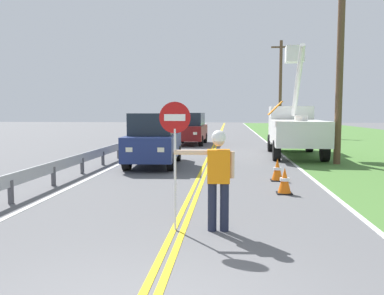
{
  "coord_description": "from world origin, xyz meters",
  "views": [
    {
      "loc": [
        0.91,
        -3.63,
        2.14
      ],
      "look_at": [
        -0.08,
        6.92,
        1.2
      ],
      "focal_mm": 37.14,
      "sensor_mm": 36.0,
      "label": 1
    }
  ],
  "objects_px": {
    "oncoming_suv_nearest": "(154,139)",
    "utility_pole_near": "(340,55)",
    "flagger_worker": "(218,174)",
    "stop_sign_paddle": "(175,137)",
    "oncoming_suv_second": "(191,128)",
    "utility_bucket_truck": "(294,127)",
    "traffic_cone_mid": "(277,170)",
    "utility_pole_mid": "(280,86)",
    "traffic_cone_lead": "(285,181)"
  },
  "relations": [
    {
      "from": "oncoming_suv_nearest",
      "to": "utility_pole_near",
      "type": "height_order",
      "value": "utility_pole_near"
    },
    {
      "from": "flagger_worker",
      "to": "stop_sign_paddle",
      "type": "distance_m",
      "value": 1.02
    },
    {
      "from": "oncoming_suv_nearest",
      "to": "utility_pole_near",
      "type": "distance_m",
      "value": 8.26
    },
    {
      "from": "stop_sign_paddle",
      "to": "oncoming_suv_nearest",
      "type": "xyz_separation_m",
      "value": [
        -2.04,
        8.7,
        -0.65
      ]
    },
    {
      "from": "flagger_worker",
      "to": "oncoming_suv_second",
      "type": "relative_size",
      "value": 0.39
    },
    {
      "from": "flagger_worker",
      "to": "utility_bucket_truck",
      "type": "relative_size",
      "value": 0.26
    },
    {
      "from": "oncoming_suv_second",
      "to": "utility_pole_near",
      "type": "relative_size",
      "value": 0.55
    },
    {
      "from": "utility_pole_near",
      "to": "traffic_cone_mid",
      "type": "distance_m",
      "value": 6.64
    },
    {
      "from": "utility_bucket_truck",
      "to": "utility_pole_mid",
      "type": "relative_size",
      "value": 0.79
    },
    {
      "from": "oncoming_suv_second",
      "to": "utility_pole_mid",
      "type": "distance_m",
      "value": 13.77
    },
    {
      "from": "flagger_worker",
      "to": "utility_pole_mid",
      "type": "height_order",
      "value": "utility_pole_mid"
    },
    {
      "from": "oncoming_suv_nearest",
      "to": "utility_pole_mid",
      "type": "bearing_deg",
      "value": 70.62
    },
    {
      "from": "utility_bucket_truck",
      "to": "oncoming_suv_second",
      "type": "relative_size",
      "value": 1.48
    },
    {
      "from": "stop_sign_paddle",
      "to": "oncoming_suv_second",
      "type": "relative_size",
      "value": 0.5
    },
    {
      "from": "oncoming_suv_second",
      "to": "oncoming_suv_nearest",
      "type": "bearing_deg",
      "value": -92.44
    },
    {
      "from": "oncoming_suv_nearest",
      "to": "oncoming_suv_second",
      "type": "xyz_separation_m",
      "value": [
        0.45,
        10.66,
        0.0
      ]
    },
    {
      "from": "utility_pole_near",
      "to": "utility_pole_mid",
      "type": "relative_size",
      "value": 0.98
    },
    {
      "from": "traffic_cone_lead",
      "to": "traffic_cone_mid",
      "type": "xyz_separation_m",
      "value": [
        0.05,
        2.01,
        0.0
      ]
    },
    {
      "from": "flagger_worker",
      "to": "oncoming_suv_nearest",
      "type": "relative_size",
      "value": 0.39
    },
    {
      "from": "utility_pole_near",
      "to": "stop_sign_paddle",
      "type": "bearing_deg",
      "value": -118.92
    },
    {
      "from": "oncoming_suv_second",
      "to": "traffic_cone_lead",
      "type": "height_order",
      "value": "oncoming_suv_second"
    },
    {
      "from": "flagger_worker",
      "to": "utility_bucket_truck",
      "type": "bearing_deg",
      "value": 75.41
    },
    {
      "from": "utility_bucket_truck",
      "to": "flagger_worker",
      "type": "bearing_deg",
      "value": -104.59
    },
    {
      "from": "utility_bucket_truck",
      "to": "utility_pole_mid",
      "type": "distance_m",
      "value": 17.69
    },
    {
      "from": "oncoming_suv_nearest",
      "to": "utility_pole_mid",
      "type": "xyz_separation_m",
      "value": [
        7.69,
        21.85,
        3.47
      ]
    },
    {
      "from": "utility_pole_mid",
      "to": "traffic_cone_lead",
      "type": "xyz_separation_m",
      "value": [
        -3.22,
        -27.07,
        -4.19
      ]
    },
    {
      "from": "flagger_worker",
      "to": "stop_sign_paddle",
      "type": "xyz_separation_m",
      "value": [
        -0.77,
        -0.04,
        0.66
      ]
    },
    {
      "from": "flagger_worker",
      "to": "utility_pole_near",
      "type": "xyz_separation_m",
      "value": [
        4.65,
        9.77,
        3.39
      ]
    },
    {
      "from": "traffic_cone_lead",
      "to": "utility_bucket_truck",
      "type": "bearing_deg",
      "value": 79.68
    },
    {
      "from": "utility_bucket_truck",
      "to": "oncoming_suv_nearest",
      "type": "bearing_deg",
      "value": -144.2
    },
    {
      "from": "flagger_worker",
      "to": "stop_sign_paddle",
      "type": "relative_size",
      "value": 0.78
    },
    {
      "from": "utility_pole_mid",
      "to": "traffic_cone_lead",
      "type": "relative_size",
      "value": 12.4
    },
    {
      "from": "utility_bucket_truck",
      "to": "oncoming_suv_second",
      "type": "bearing_deg",
      "value": 133.18
    },
    {
      "from": "traffic_cone_lead",
      "to": "oncoming_suv_second",
      "type": "bearing_deg",
      "value": 104.19
    },
    {
      "from": "utility_bucket_truck",
      "to": "traffic_cone_mid",
      "type": "distance_m",
      "value": 7.97
    },
    {
      "from": "stop_sign_paddle",
      "to": "utility_bucket_truck",
      "type": "relative_size",
      "value": 0.34
    },
    {
      "from": "utility_pole_near",
      "to": "utility_pole_mid",
      "type": "xyz_separation_m",
      "value": [
        0.23,
        20.74,
        0.09
      ]
    },
    {
      "from": "utility_pole_mid",
      "to": "oncoming_suv_second",
      "type": "bearing_deg",
      "value": -122.87
    },
    {
      "from": "oncoming_suv_second",
      "to": "traffic_cone_mid",
      "type": "bearing_deg",
      "value": -73.66
    },
    {
      "from": "oncoming_suv_second",
      "to": "traffic_cone_mid",
      "type": "xyz_separation_m",
      "value": [
        4.06,
        -13.86,
        -0.72
      ]
    },
    {
      "from": "stop_sign_paddle",
      "to": "traffic_cone_lead",
      "type": "relative_size",
      "value": 3.33
    },
    {
      "from": "utility_bucket_truck",
      "to": "utility_pole_near",
      "type": "distance_m",
      "value": 4.71
    },
    {
      "from": "utility_bucket_truck",
      "to": "utility_pole_mid",
      "type": "height_order",
      "value": "utility_pole_mid"
    },
    {
      "from": "flagger_worker",
      "to": "traffic_cone_mid",
      "type": "height_order",
      "value": "flagger_worker"
    },
    {
      "from": "flagger_worker",
      "to": "utility_pole_near",
      "type": "height_order",
      "value": "utility_pole_near"
    },
    {
      "from": "stop_sign_paddle",
      "to": "traffic_cone_mid",
      "type": "height_order",
      "value": "stop_sign_paddle"
    },
    {
      "from": "traffic_cone_mid",
      "to": "utility_pole_mid",
      "type": "bearing_deg",
      "value": 82.8
    },
    {
      "from": "flagger_worker",
      "to": "utility_pole_mid",
      "type": "relative_size",
      "value": 0.21
    },
    {
      "from": "traffic_cone_lead",
      "to": "traffic_cone_mid",
      "type": "bearing_deg",
      "value": 88.58
    },
    {
      "from": "oncoming_suv_nearest",
      "to": "traffic_cone_lead",
      "type": "relative_size",
      "value": 6.69
    }
  ]
}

